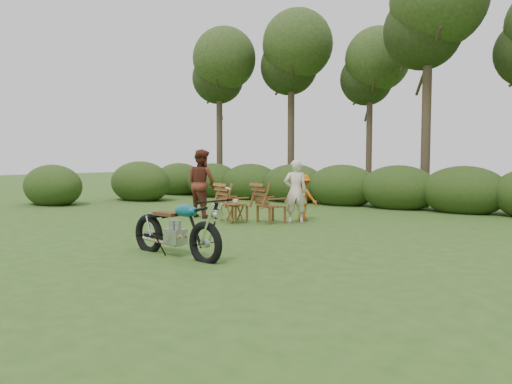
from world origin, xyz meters
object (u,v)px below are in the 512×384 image
Objects in this scene: side_table at (235,213)px; child at (303,220)px; lawn_chair_right at (271,223)px; adult_a at (295,223)px; motorcycle at (176,256)px; lawn_chair_left at (234,221)px; adult_b at (202,217)px; cup at (236,201)px.

side_table is 1.89m from child.
lawn_chair_right is 0.60m from adult_a.
motorcycle is at bearing 125.60° from lawn_chair_right.
side_table reaches higher than lawn_chair_right.
lawn_chair_left is 1.81m from child.
lawn_chair_right is 0.94m from side_table.
lawn_chair_left is 0.81× the size of child.
adult_b is at bearing 25.22° from lawn_chair_right.
cup is at bearing 68.08° from lawn_chair_right.
lawn_chair_right is (-1.17, 4.35, 0.00)m from motorcycle.
cup is 1.59m from adult_a.
side_table is at bearing 54.18° from child.
cup is 0.07× the size of adult_b.
cup is at bearing 119.50° from motorcycle.
lawn_chair_right is 0.84× the size of child.
lawn_chair_right is 1.98× the size of side_table.
motorcycle is 2.03× the size of lawn_chair_right.
lawn_chair_left is at bearing 135.11° from cup.
cup is 1.95m from child.
child is (-0.15, 0.60, 0.00)m from adult_a.
motorcycle is at bearing 134.74° from lawn_chair_left.
side_table is 3.89× the size of cup.
child reaches higher than lawn_chair_right.
cup is 0.11× the size of child.
lawn_chair_right is 0.63× the size of adult_a.
adult_b is (-1.60, 0.48, -0.56)m from cup.
motorcycle is 4.02× the size of side_table.
motorcycle is at bearing 94.28° from child.
adult_b is at bearing 19.52° from child.
motorcycle is 1.10× the size of adult_b.
cup is at bearing -15.83° from side_table.
side_table is at bearing 164.17° from cup.
lawn_chair_left is 0.53× the size of adult_b.
adult_b is at bearing 163.46° from cup.
side_table is at bearing 65.90° from lawn_chair_right.
lawn_chair_left is at bearing 39.10° from child.
cup is 1.76m from adult_b.
cup reaches higher than child.
motorcycle is at bearing 58.52° from adult_a.
child is (0.33, 0.96, 0.00)m from lawn_chair_right.
lawn_chair_right reaches higher than lawn_chair_left.
adult_b is (-3.38, 4.17, 0.00)m from motorcycle.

